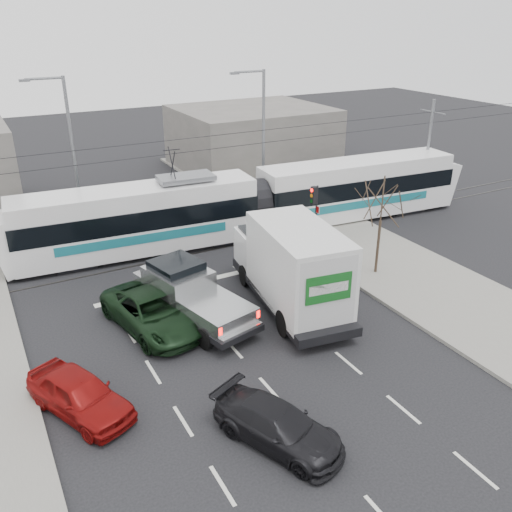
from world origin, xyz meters
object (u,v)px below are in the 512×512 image
green_car (152,312)px  red_car (80,394)px  street_lamp_near (261,133)px  box_truck (292,267)px  navy_pickup (289,262)px  dark_car (278,426)px  bare_tree (382,203)px  street_lamp_far (69,147)px  silver_pickup (189,292)px  tram (256,202)px  traffic_signal (315,204)px

green_car → red_car: bearing=-144.6°
green_car → street_lamp_near: bearing=33.9°
box_truck → navy_pickup: bearing=68.3°
box_truck → green_car: bearing=177.1°
street_lamp_near → dark_car: street_lamp_near is taller
street_lamp_near → box_truck: (-5.24, -12.23, -3.13)m
box_truck → bare_tree: bearing=15.7°
navy_pickup → street_lamp_far: bearing=128.1°
bare_tree → silver_pickup: 10.21m
tram → green_car: size_ratio=4.98×
green_car → dark_car: 8.31m
box_truck → dark_car: (-4.84, -7.04, -1.35)m
bare_tree → navy_pickup: bare_tree is taller
traffic_signal → green_car: 11.21m
street_lamp_far → bare_tree: bearing=-48.9°
box_truck → dark_car: bearing=-116.4°
silver_pickup → tram: bearing=31.3°
street_lamp_far → silver_pickup: street_lamp_far is taller
bare_tree → tram: bearing=108.7°
red_car → dark_car: 6.61m
traffic_signal → silver_pickup: size_ratio=0.53×
street_lamp_near → green_car: street_lamp_near is taller
navy_pickup → traffic_signal: bearing=46.9°
street_lamp_near → traffic_signal: bearing=-96.4°
tram → dark_car: tram is taller
red_car → silver_pickup: bearing=12.5°
bare_tree → dark_car: (-10.36, -7.77, -3.16)m
traffic_signal → street_lamp_far: street_lamp_far is taller
navy_pickup → red_car: 11.99m
bare_tree → street_lamp_far: 17.97m
bare_tree → silver_pickup: (-9.84, 0.65, -2.63)m
traffic_signal → red_car: bearing=-152.4°
box_truck → navy_pickup: 2.47m
tram → navy_pickup: bearing=-100.3°
red_car → dark_car: (5.01, -4.31, -0.09)m
traffic_signal → bare_tree: bearing=-74.2°
street_lamp_far → silver_pickup: (1.94, -12.85, -3.95)m
tram → box_truck: 9.05m
traffic_signal → tram: 4.22m
navy_pickup → green_car: 7.26m
tram → navy_pickup: (-1.72, -6.59, -0.84)m
dark_car → bare_tree: bearing=13.5°
silver_pickup → box_truck: size_ratio=0.81×
bare_tree → red_car: bearing=-167.3°
traffic_signal → green_car: bearing=-161.3°
traffic_signal → box_truck: size_ratio=0.43×
street_lamp_far → green_car: bearing=-89.1°
street_lamp_far → tram: bearing=-31.7°
green_car → bare_tree: bearing=-12.7°
dark_car → box_truck: bearing=32.1°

